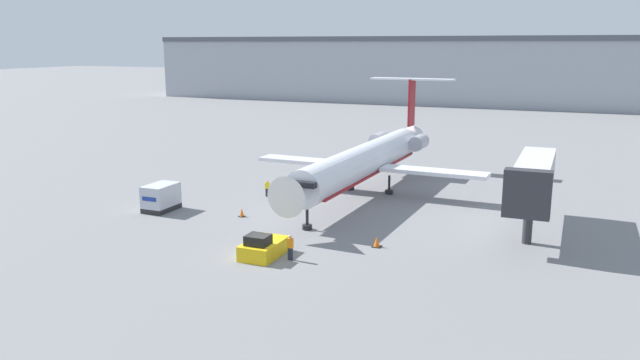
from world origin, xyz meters
TOP-DOWN VIEW (x-y plane):
  - ground_plane at (0.00, 0.00)m, footprint 600.00×600.00m
  - terminal_building at (0.00, 120.00)m, footprint 180.00×16.80m
  - airplane_main at (0.64, 20.93)m, footprint 23.73×33.14m
  - pushback_tug at (-0.10, 0.46)m, footprint 2.27×3.86m
  - luggage_cart at (-14.35, 7.93)m, footprint 2.09×3.35m
  - worker_near_tug at (1.97, 0.50)m, footprint 0.40×0.25m
  - worker_by_wing at (-7.97, 16.28)m, footprint 0.40×0.24m
  - traffic_cone_left at (-6.65, 8.89)m, footprint 0.52×0.52m
  - traffic_cone_right at (6.65, 5.52)m, footprint 0.68×0.68m
  - jet_bridge at (16.79, 13.41)m, footprint 3.20×13.55m

SIDE VIEW (x-z plane):
  - ground_plane at x=0.00m, z-range 0.00..0.00m
  - traffic_cone_left at x=-6.65m, z-range -0.02..0.75m
  - traffic_cone_right at x=6.65m, z-range -0.02..0.77m
  - pushback_tug at x=-0.10m, z-range -0.24..1.55m
  - worker_by_wing at x=-7.97m, z-range 0.03..1.66m
  - worker_near_tug at x=1.97m, z-range 0.05..1.86m
  - luggage_cart at x=-14.35m, z-range 0.00..2.39m
  - airplane_main at x=0.64m, z-range -1.84..8.86m
  - jet_bridge at x=16.79m, z-range 1.36..7.55m
  - terminal_building at x=0.00m, z-range 0.03..16.55m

